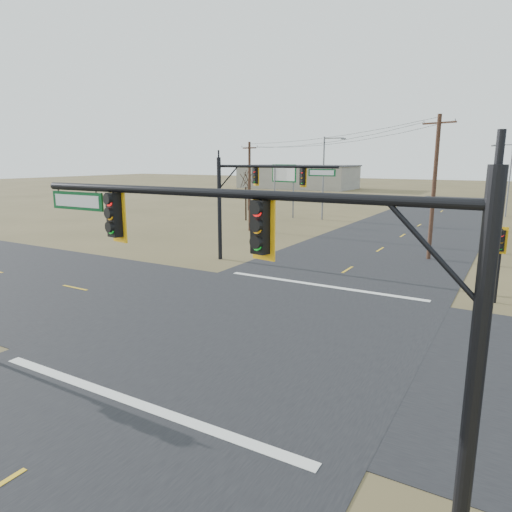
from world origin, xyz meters
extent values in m
plane|color=brown|center=(0.00, 0.00, 0.00)|extent=(320.00, 320.00, 0.00)
cube|color=black|center=(0.00, 0.00, 0.01)|extent=(160.00, 14.00, 0.02)
cube|color=black|center=(0.00, 0.00, 0.01)|extent=(14.00, 160.00, 0.02)
cube|color=silver|center=(0.00, -7.50, 0.03)|extent=(12.00, 0.40, 0.01)
cube|color=silver|center=(0.00, 7.50, 0.03)|extent=(12.00, 0.40, 0.01)
cylinder|color=black|center=(9.14, -8.79, 3.56)|extent=(0.28, 0.28, 7.12)
cylinder|color=black|center=(4.05, -8.79, 6.52)|extent=(10.18, 0.18, 0.18)
cube|color=#0B4F23|center=(-0.16, -8.79, 6.17)|extent=(1.80, 0.05, 0.45)
cylinder|color=black|center=(-9.24, 10.58, 3.67)|extent=(0.29, 0.29, 7.33)
cylinder|color=black|center=(-4.79, 10.58, 6.73)|extent=(8.90, 0.19, 0.19)
cube|color=#0B4F23|center=(-1.44, 10.58, 6.38)|extent=(1.80, 0.05, 0.45)
cylinder|color=black|center=(8.85, 9.00, 1.89)|extent=(0.16, 0.16, 3.78)
cylinder|color=#452A1D|center=(4.02, 18.28, 5.14)|extent=(0.30, 0.30, 10.27)
cube|color=#452A1D|center=(4.02, 18.28, 9.67)|extent=(2.39, 1.01, 0.12)
cylinder|color=#452A1D|center=(-14.34, 23.31, 4.45)|extent=(0.26, 0.26, 8.89)
cube|color=#452A1D|center=(-14.34, 23.31, 8.29)|extent=(2.04, 0.98, 0.12)
cylinder|color=slate|center=(-17.71, 35.14, 3.29)|extent=(0.18, 0.18, 6.59)
cylinder|color=slate|center=(-15.08, 35.14, 3.29)|extent=(0.18, 0.18, 6.59)
cube|color=#0B4F23|center=(-16.40, 35.14, 5.49)|extent=(3.50, 0.49, 2.20)
cylinder|color=slate|center=(7.97, 49.72, 4.58)|extent=(0.18, 0.18, 9.17)
cylinder|color=slate|center=(6.87, 49.72, 8.97)|extent=(2.20, 0.11, 0.11)
cube|color=slate|center=(5.77, 49.72, 8.87)|extent=(0.53, 0.30, 0.16)
cylinder|color=slate|center=(-11.29, 35.40, 4.90)|extent=(0.20, 0.20, 9.81)
cylinder|color=slate|center=(-10.11, 35.40, 9.61)|extent=(2.35, 0.12, 0.12)
cube|color=slate|center=(-8.93, 35.40, 9.51)|extent=(0.57, 0.33, 0.18)
cylinder|color=black|center=(-18.94, 30.12, 1.99)|extent=(0.20, 0.20, 3.97)
cylinder|color=black|center=(-24.32, 39.61, 1.95)|extent=(0.18, 0.18, 3.91)
cube|color=gray|center=(-40.00, 90.00, 2.75)|extent=(28.00, 14.00, 5.50)
camera|label=1|loc=(9.48, -16.47, 7.20)|focal=32.00mm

